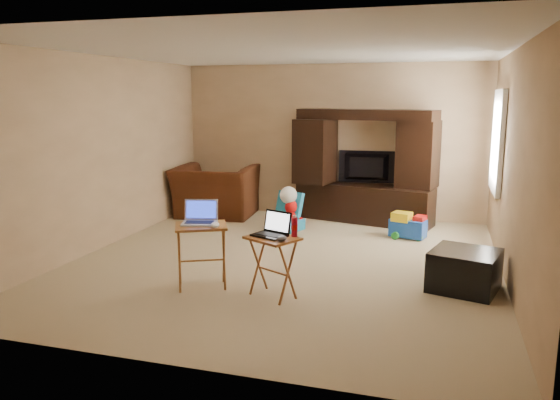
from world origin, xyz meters
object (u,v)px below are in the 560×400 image
(child_rocker, at_px, (286,211))
(mouse_left, at_px, (215,225))
(push_toy, at_px, (408,225))
(ottoman, at_px, (464,270))
(recliner, at_px, (216,191))
(laptop_left, at_px, (199,213))
(mouse_right, at_px, (282,238))
(water_bottle, at_px, (294,227))
(tray_table_right, at_px, (273,267))
(television, at_px, (366,167))
(tray_table_left, at_px, (202,256))
(entertainment_center, at_px, (365,166))
(plush_toy, at_px, (292,214))
(laptop_right, at_px, (269,224))

(child_rocker, distance_m, mouse_left, 2.78)
(push_toy, xyz_separation_m, ottoman, (0.70, -1.99, 0.02))
(recliner, bearing_deg, child_rocker, 152.12)
(laptop_left, distance_m, mouse_right, 0.99)
(water_bottle, bearing_deg, ottoman, 22.76)
(mouse_right, bearing_deg, mouse_left, 172.26)
(tray_table_right, bearing_deg, recliner, 149.32)
(television, xyz_separation_m, tray_table_left, (-1.19, -3.74, -0.52))
(entertainment_center, bearing_deg, plush_toy, -127.94)
(tray_table_left, xyz_separation_m, mouse_left, (0.19, -0.07, 0.37))
(entertainment_center, xyz_separation_m, television, (-0.00, 0.17, -0.04))
(mouse_left, relative_size, water_bottle, 0.72)
(entertainment_center, height_order, television, entertainment_center)
(television, bearing_deg, ottoman, 113.23)
(entertainment_center, distance_m, laptop_left, 3.75)
(laptop_left, bearing_deg, recliner, 94.92)
(tray_table_right, bearing_deg, television, 111.86)
(tray_table_left, bearing_deg, mouse_left, -46.61)
(push_toy, relative_size, laptop_right, 1.54)
(push_toy, distance_m, laptop_left, 3.38)
(television, bearing_deg, push_toy, 123.61)
(recliner, distance_m, laptop_left, 3.49)
(laptop_right, bearing_deg, entertainment_center, 104.88)
(push_toy, xyz_separation_m, tray_table_right, (-1.15, -2.76, 0.12))
(plush_toy, bearing_deg, television, 44.29)
(tray_table_left, xyz_separation_m, tray_table_right, (0.79, -0.05, -0.03))
(laptop_left, bearing_deg, mouse_left, -40.13)
(ottoman, bearing_deg, laptop_left, -165.49)
(television, xyz_separation_m, push_toy, (0.75, -1.04, -0.67))
(ottoman, distance_m, mouse_left, 2.62)
(tray_table_right, height_order, mouse_left, mouse_left)
(push_toy, bearing_deg, tray_table_right, -96.12)
(entertainment_center, distance_m, water_bottle, 3.55)
(recliner, bearing_deg, mouse_left, 108.67)
(ottoman, bearing_deg, water_bottle, -157.24)
(child_rocker, relative_size, laptop_right, 1.76)
(entertainment_center, height_order, recliner, entertainment_center)
(tray_table_right, relative_size, mouse_left, 4.50)
(tray_table_right, bearing_deg, tray_table_left, -155.80)
(ottoman, bearing_deg, laptop_right, -158.30)
(ottoman, xyz_separation_m, mouse_right, (-1.71, -0.89, 0.44))
(child_rocker, height_order, laptop_right, laptop_right)
(television, distance_m, tray_table_right, 3.85)
(laptop_right, distance_m, water_bottle, 0.25)
(child_rocker, distance_m, tray_table_right, 2.80)
(laptop_left, height_order, mouse_right, laptop_left)
(ottoman, bearing_deg, child_rocker, 141.80)
(laptop_right, distance_m, mouse_right, 0.24)
(television, bearing_deg, tray_table_right, 81.69)
(child_rocker, relative_size, mouse_right, 4.53)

